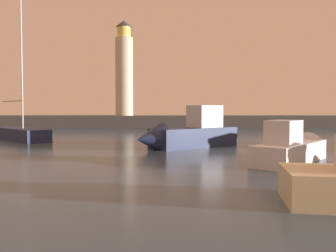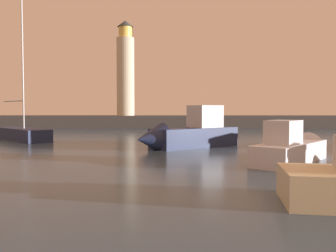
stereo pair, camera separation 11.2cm
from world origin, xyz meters
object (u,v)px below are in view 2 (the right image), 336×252
motorboat_4 (296,148)px  sailboat_moored (20,133)px  motorboat_5 (186,134)px  lighthouse (125,71)px

motorboat_4 → sailboat_moored: (-18.73, 11.84, -0.06)m
sailboat_moored → motorboat_5: bearing=-22.9°
motorboat_4 → sailboat_moored: size_ratio=0.47×
motorboat_4 → sailboat_moored: sailboat_moored is taller
motorboat_4 → motorboat_5: (-5.18, 6.12, 0.26)m
lighthouse → sailboat_moored: lighthouse is taller
lighthouse → motorboat_4: (12.69, -31.72, -7.18)m
motorboat_5 → lighthouse: bearing=106.4°
motorboat_5 → sailboat_moored: size_ratio=0.54×
lighthouse → motorboat_4: bearing=-68.2°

